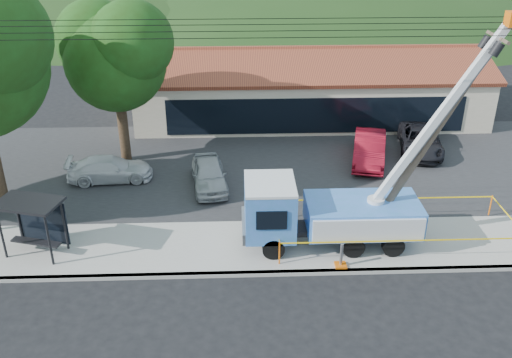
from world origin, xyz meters
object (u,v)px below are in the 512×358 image
Objects in this scene: bus_shelter at (33,214)px; car_silver at (210,188)px; utility_truck at (327,210)px; leaning_pole at (438,127)px; car_white at (112,181)px; car_red at (368,163)px; car_dark at (419,153)px.

car_silver is (6.86, 5.60, -1.92)m from bus_shelter.
utility_truck is 1.06× the size of leaning_pole.
car_silver is at bearing -105.73° from car_white.
leaning_pole is 11.93m from car_silver.
car_white is (-13.85, -1.70, 0.00)m from car_red.
bus_shelter is (-16.13, -0.28, -3.38)m from leaning_pole.
car_dark is (3.25, 1.30, 0.00)m from car_red.
car_red is at bearing -88.32° from car_white.
utility_truck is 12.19m from car_white.
car_red is at bearing 43.56° from bus_shelter.
leaning_pole is 2.20× the size of car_white.
leaning_pole is 2.32× the size of car_silver.
leaning_pole is at bearing -118.80° from car_white.
car_silver is at bearing -149.61° from car_red.
bus_shelter is at bearing -148.08° from car_silver.
car_silver is at bearing 150.15° from leaning_pole.
car_white is (1.71, 6.54, -1.92)m from bus_shelter.
car_white is 17.36m from car_dark.
utility_truck is 2.12× the size of car_red.
car_white is at bearing 162.29° from car_silver.
car_red is at bearing -146.77° from car_dark.
bus_shelter is 0.66× the size of car_white.
car_white is (-14.42, 6.26, -5.30)m from leaning_pole.
leaning_pole is at bearing -72.45° from car_red.
car_red is 13.95m from car_white.
car_red reaches higher than car_dark.
leaning_pole reaches higher than car_silver.
car_white is at bearing -159.53° from car_red.
car_white is at bearing 148.02° from utility_truck.
utility_truck is 7.65m from car_silver.
bus_shelter is at bearing -138.61° from car_red.
car_red reaches higher than car_white.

